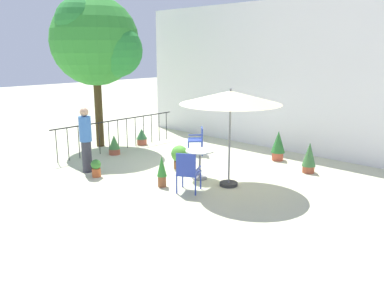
{
  "coord_description": "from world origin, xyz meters",
  "views": [
    {
      "loc": [
        6.87,
        -7.58,
        3.19
      ],
      "look_at": [
        0.0,
        -0.18,
        0.79
      ],
      "focal_mm": 36.62,
      "sensor_mm": 36.0,
      "label": 1
    }
  ],
  "objects_px": {
    "potted_plant_6": "(142,136)",
    "standing_person": "(86,139)",
    "shade_tree": "(97,41)",
    "potted_plant_0": "(114,145)",
    "cafe_table_0": "(200,159)",
    "patio_chair_0": "(188,170)",
    "potted_plant_2": "(179,156)",
    "potted_plant_5": "(278,145)",
    "potted_plant_3": "(309,157)",
    "patio_chair_1": "(198,138)",
    "potted_plant_1": "(96,168)",
    "potted_plant_4": "(162,170)",
    "patio_umbrella_0": "(230,98)"
  },
  "relations": [
    {
      "from": "potted_plant_6",
      "to": "standing_person",
      "type": "bearing_deg",
      "value": -65.97
    },
    {
      "from": "shade_tree",
      "to": "potted_plant_0",
      "type": "relative_size",
      "value": 7.94
    },
    {
      "from": "cafe_table_0",
      "to": "patio_chair_0",
      "type": "bearing_deg",
      "value": -63.16
    },
    {
      "from": "potted_plant_2",
      "to": "potted_plant_5",
      "type": "height_order",
      "value": "potted_plant_5"
    },
    {
      "from": "potted_plant_3",
      "to": "potted_plant_6",
      "type": "height_order",
      "value": "potted_plant_3"
    },
    {
      "from": "cafe_table_0",
      "to": "potted_plant_3",
      "type": "relative_size",
      "value": 0.9
    },
    {
      "from": "potted_plant_0",
      "to": "patio_chair_1",
      "type": "bearing_deg",
      "value": 43.14
    },
    {
      "from": "potted_plant_1",
      "to": "patio_chair_1",
      "type": "bearing_deg",
      "value": 83.55
    },
    {
      "from": "potted_plant_6",
      "to": "standing_person",
      "type": "relative_size",
      "value": 0.32
    },
    {
      "from": "potted_plant_0",
      "to": "standing_person",
      "type": "distance_m",
      "value": 1.98
    },
    {
      "from": "shade_tree",
      "to": "patio_chair_1",
      "type": "distance_m",
      "value": 4.58
    },
    {
      "from": "cafe_table_0",
      "to": "potted_plant_1",
      "type": "relative_size",
      "value": 1.6
    },
    {
      "from": "patio_chair_0",
      "to": "potted_plant_0",
      "type": "bearing_deg",
      "value": 167.23
    },
    {
      "from": "potted_plant_4",
      "to": "potted_plant_6",
      "type": "xyz_separation_m",
      "value": [
        -3.72,
        2.49,
        -0.11
      ]
    },
    {
      "from": "cafe_table_0",
      "to": "standing_person",
      "type": "bearing_deg",
      "value": -147.9
    },
    {
      "from": "potted_plant_2",
      "to": "potted_plant_6",
      "type": "xyz_separation_m",
      "value": [
        -2.97,
        1.14,
        -0.07
      ]
    },
    {
      "from": "standing_person",
      "to": "potted_plant_2",
      "type": "bearing_deg",
      "value": 50.03
    },
    {
      "from": "potted_plant_3",
      "to": "patio_umbrella_0",
      "type": "bearing_deg",
      "value": -112.06
    },
    {
      "from": "patio_chair_1",
      "to": "potted_plant_1",
      "type": "relative_size",
      "value": 1.85
    },
    {
      "from": "patio_umbrella_0",
      "to": "patio_chair_1",
      "type": "relative_size",
      "value": 2.77
    },
    {
      "from": "shade_tree",
      "to": "cafe_table_0",
      "type": "relative_size",
      "value": 6.63
    },
    {
      "from": "patio_chair_0",
      "to": "potted_plant_6",
      "type": "xyz_separation_m",
      "value": [
        -4.46,
        2.37,
        -0.24
      ]
    },
    {
      "from": "potted_plant_2",
      "to": "standing_person",
      "type": "relative_size",
      "value": 0.37
    },
    {
      "from": "shade_tree",
      "to": "potted_plant_6",
      "type": "relative_size",
      "value": 8.76
    },
    {
      "from": "patio_chair_1",
      "to": "potted_plant_4",
      "type": "bearing_deg",
      "value": -63.59
    },
    {
      "from": "potted_plant_6",
      "to": "potted_plant_0",
      "type": "bearing_deg",
      "value": -75.2
    },
    {
      "from": "patio_umbrella_0",
      "to": "standing_person",
      "type": "xyz_separation_m",
      "value": [
        -3.49,
        -1.71,
        -1.22
      ]
    },
    {
      "from": "potted_plant_4",
      "to": "potted_plant_6",
      "type": "distance_m",
      "value": 4.48
    },
    {
      "from": "shade_tree",
      "to": "potted_plant_6",
      "type": "height_order",
      "value": "shade_tree"
    },
    {
      "from": "potted_plant_1",
      "to": "potted_plant_2",
      "type": "relative_size",
      "value": 0.71
    },
    {
      "from": "potted_plant_4",
      "to": "standing_person",
      "type": "height_order",
      "value": "standing_person"
    },
    {
      "from": "potted_plant_3",
      "to": "potted_plant_4",
      "type": "distance_m",
      "value": 4.02
    },
    {
      "from": "shade_tree",
      "to": "potted_plant_2",
      "type": "xyz_separation_m",
      "value": [
        3.81,
        -0.07,
        -3.15
      ]
    },
    {
      "from": "potted_plant_5",
      "to": "shade_tree",
      "type": "bearing_deg",
      "value": -154.72
    },
    {
      "from": "patio_chair_1",
      "to": "potted_plant_2",
      "type": "xyz_separation_m",
      "value": [
        0.66,
        -1.49,
        -0.14
      ]
    },
    {
      "from": "potted_plant_2",
      "to": "shade_tree",
      "type": "bearing_deg",
      "value": 178.97
    },
    {
      "from": "shade_tree",
      "to": "patio_chair_1",
      "type": "xyz_separation_m",
      "value": [
        3.15,
        1.42,
        -3.0
      ]
    },
    {
      "from": "potted_plant_5",
      "to": "standing_person",
      "type": "bearing_deg",
      "value": -125.02
    },
    {
      "from": "potted_plant_6",
      "to": "potted_plant_1",
      "type": "bearing_deg",
      "value": -58.69
    },
    {
      "from": "potted_plant_1",
      "to": "potted_plant_6",
      "type": "relative_size",
      "value": 0.82
    },
    {
      "from": "patio_chair_0",
      "to": "potted_plant_6",
      "type": "relative_size",
      "value": 1.71
    },
    {
      "from": "potted_plant_5",
      "to": "standing_person",
      "type": "xyz_separation_m",
      "value": [
        -3.17,
        -4.52,
        0.43
      ]
    },
    {
      "from": "patio_umbrella_0",
      "to": "potted_plant_3",
      "type": "relative_size",
      "value": 2.87
    },
    {
      "from": "potted_plant_2",
      "to": "patio_chair_0",
      "type": "bearing_deg",
      "value": -39.68
    },
    {
      "from": "cafe_table_0",
      "to": "shade_tree",
      "type": "bearing_deg",
      "value": 175.87
    },
    {
      "from": "cafe_table_0",
      "to": "potted_plant_2",
      "type": "relative_size",
      "value": 1.14
    },
    {
      "from": "patio_umbrella_0",
      "to": "potted_plant_1",
      "type": "distance_m",
      "value": 3.93
    },
    {
      "from": "shade_tree",
      "to": "potted_plant_4",
      "type": "height_order",
      "value": "shade_tree"
    },
    {
      "from": "potted_plant_3",
      "to": "potted_plant_0",
      "type": "bearing_deg",
      "value": -156.01
    },
    {
      "from": "patio_chair_1",
      "to": "potted_plant_5",
      "type": "bearing_deg",
      "value": 26.63
    }
  ]
}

